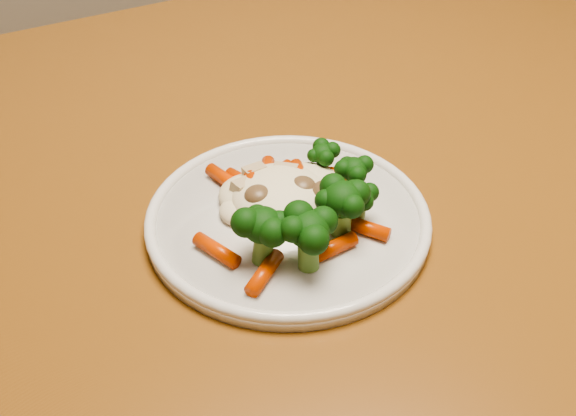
# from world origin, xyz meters

# --- Properties ---
(dining_table) EXTENTS (1.37, 1.00, 0.75)m
(dining_table) POSITION_xyz_m (-0.05, 0.21, 0.66)
(dining_table) COLOR brown
(dining_table) RESTS_ON ground
(plate) EXTENTS (0.24, 0.24, 0.01)m
(plate) POSITION_xyz_m (0.02, 0.14, 0.76)
(plate) COLOR white
(plate) RESTS_ON dining_table
(meal) EXTENTS (0.17, 0.17, 0.05)m
(meal) POSITION_xyz_m (0.02, 0.13, 0.78)
(meal) COLOR #FFF4CB
(meal) RESTS_ON plate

